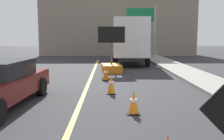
{
  "coord_description": "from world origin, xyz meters",
  "views": [
    {
      "loc": [
        0.88,
        0.17,
        2.1
      ],
      "look_at": [
        0.97,
        5.94,
        1.36
      ],
      "focal_mm": 41.9,
      "sensor_mm": 36.0,
      "label": 1
    }
  ],
  "objects_px": {
    "box_truck": "(131,40)",
    "highway_guide_sign": "(147,23)",
    "traffic_cone_far_lane": "(111,84)",
    "traffic_cone_mid_lane": "(133,102)",
    "arrow_board_trailer": "(111,64)",
    "traffic_cone_curbside": "(106,73)"
  },
  "relations": [
    {
      "from": "traffic_cone_mid_lane",
      "to": "traffic_cone_curbside",
      "type": "xyz_separation_m",
      "value": [
        -0.8,
        5.61,
        0.03
      ]
    },
    {
      "from": "traffic_cone_mid_lane",
      "to": "highway_guide_sign",
      "type": "bearing_deg",
      "value": 80.65
    },
    {
      "from": "box_truck",
      "to": "traffic_cone_far_lane",
      "type": "relative_size",
      "value": 9.84
    },
    {
      "from": "arrow_board_trailer",
      "to": "traffic_cone_far_lane",
      "type": "distance_m",
      "value": 6.11
    },
    {
      "from": "arrow_board_trailer",
      "to": "traffic_cone_far_lane",
      "type": "bearing_deg",
      "value": -90.92
    },
    {
      "from": "traffic_cone_curbside",
      "to": "highway_guide_sign",
      "type": "bearing_deg",
      "value": 73.24
    },
    {
      "from": "box_truck",
      "to": "traffic_cone_far_lane",
      "type": "height_order",
      "value": "box_truck"
    },
    {
      "from": "arrow_board_trailer",
      "to": "traffic_cone_curbside",
      "type": "relative_size",
      "value": 3.75
    },
    {
      "from": "arrow_board_trailer",
      "to": "box_truck",
      "type": "xyz_separation_m",
      "value": [
        1.56,
        4.88,
        1.36
      ]
    },
    {
      "from": "highway_guide_sign",
      "to": "traffic_cone_mid_lane",
      "type": "bearing_deg",
      "value": -99.35
    },
    {
      "from": "box_truck",
      "to": "traffic_cone_far_lane",
      "type": "xyz_separation_m",
      "value": [
        -1.66,
        -10.99,
        -1.48
      ]
    },
    {
      "from": "arrow_board_trailer",
      "to": "traffic_cone_curbside",
      "type": "height_order",
      "value": "arrow_board_trailer"
    },
    {
      "from": "highway_guide_sign",
      "to": "traffic_cone_far_lane",
      "type": "xyz_separation_m",
      "value": [
        -3.57,
        -15.65,
        -3.05
      ]
    },
    {
      "from": "highway_guide_sign",
      "to": "traffic_cone_mid_lane",
      "type": "xyz_separation_m",
      "value": [
        -3.0,
        -18.2,
        -3.1
      ]
    },
    {
      "from": "box_truck",
      "to": "highway_guide_sign",
      "type": "relative_size",
      "value": 1.48
    },
    {
      "from": "box_truck",
      "to": "highway_guide_sign",
      "type": "distance_m",
      "value": 5.28
    },
    {
      "from": "traffic_cone_far_lane",
      "to": "traffic_cone_mid_lane",
      "type": "bearing_deg",
      "value": -77.27
    },
    {
      "from": "arrow_board_trailer",
      "to": "traffic_cone_far_lane",
      "type": "height_order",
      "value": "arrow_board_trailer"
    },
    {
      "from": "highway_guide_sign",
      "to": "traffic_cone_curbside",
      "type": "height_order",
      "value": "highway_guide_sign"
    },
    {
      "from": "highway_guide_sign",
      "to": "box_truck",
      "type": "bearing_deg",
      "value": -112.31
    },
    {
      "from": "box_truck",
      "to": "traffic_cone_curbside",
      "type": "relative_size",
      "value": 10.26
    },
    {
      "from": "arrow_board_trailer",
      "to": "traffic_cone_far_lane",
      "type": "xyz_separation_m",
      "value": [
        -0.1,
        -6.1,
        -0.11
      ]
    }
  ]
}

